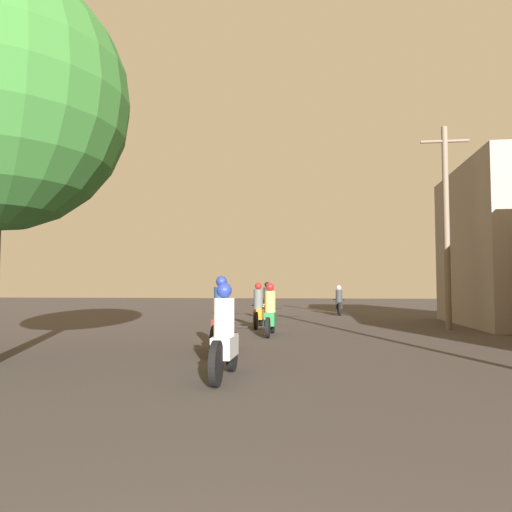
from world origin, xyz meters
name	(u,v)px	position (x,y,z in m)	size (l,w,h in m)	color
motorcycle_silver	(225,340)	(-1.08, 7.08, 0.60)	(0.60, 2.00, 1.49)	black
motorcycle_red	(222,322)	(-1.70, 10.05, 0.66)	(0.60, 2.12, 1.66)	black
motorcycle_green	(270,314)	(-1.02, 13.98, 0.62)	(0.60, 2.07, 1.54)	black
motorcycle_orange	(258,309)	(-1.69, 16.70, 0.63)	(0.60, 2.06, 1.57)	black
motorcycle_yellow	(267,304)	(-1.81, 20.93, 0.65)	(0.60, 1.97, 1.63)	black
motorcycle_black	(339,303)	(1.43, 24.97, 0.59)	(0.60, 1.93, 1.49)	black
utility_pole_far	(446,222)	(4.71, 16.76, 3.60)	(1.60, 0.20, 6.88)	#6B5B4C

